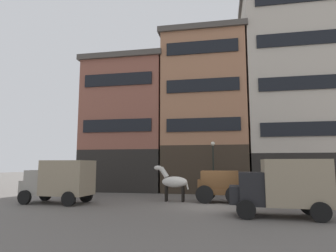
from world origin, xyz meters
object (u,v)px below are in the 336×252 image
object	(u,v)px
cargo_wagon	(219,184)
streetlamp_curbside	(213,160)
delivery_truck_near	(282,185)
pedestrian_officer	(91,183)
delivery_truck_far	(59,180)
draft_horse	(173,182)

from	to	relation	value
cargo_wagon	streetlamp_curbside	world-z (taller)	streetlamp_curbside
delivery_truck_near	pedestrian_officer	world-z (taller)	delivery_truck_near
pedestrian_officer	cargo_wagon	bearing A→B (deg)	-12.56
delivery_truck_near	streetlamp_curbside	distance (m)	8.97
cargo_wagon	delivery_truck_far	distance (m)	9.97
streetlamp_curbside	draft_horse	bearing A→B (deg)	-123.98
pedestrian_officer	streetlamp_curbside	size ratio (longest dim) A/B	0.44
cargo_wagon	delivery_truck_far	bearing A→B (deg)	-167.13
streetlamp_curbside	pedestrian_officer	bearing A→B (deg)	-170.69
draft_horse	pedestrian_officer	xyz separation A→B (m)	(-6.78, 2.16, -0.29)
delivery_truck_far	streetlamp_curbside	distance (m)	11.05
draft_horse	streetlamp_curbside	xyz separation A→B (m)	(2.48, 3.68, 1.40)
cargo_wagon	streetlamp_curbside	size ratio (longest dim) A/B	0.73
cargo_wagon	streetlamp_curbside	distance (m)	4.02
delivery_truck_near	delivery_truck_far	world-z (taller)	same
delivery_truck_far	pedestrian_officer	bearing A→B (deg)	90.09
delivery_truck_far	pedestrian_officer	size ratio (longest dim) A/B	2.48
streetlamp_curbside	delivery_truck_near	bearing A→B (deg)	-67.61
draft_horse	pedestrian_officer	distance (m)	7.12
cargo_wagon	pedestrian_officer	distance (m)	9.97
cargo_wagon	delivery_truck_near	size ratio (longest dim) A/B	0.68
delivery_truck_near	draft_horse	bearing A→B (deg)	142.32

